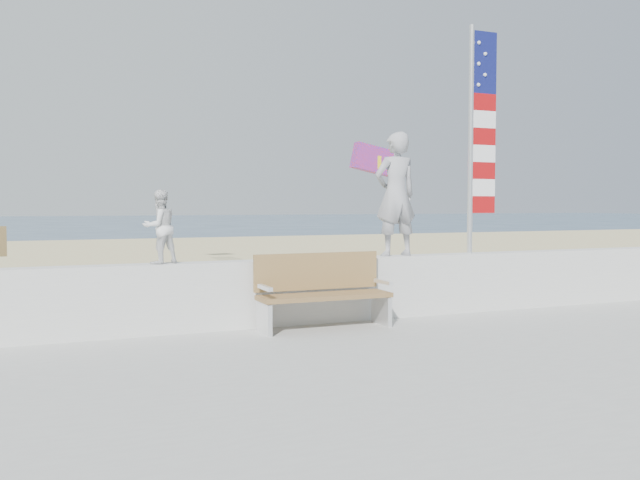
# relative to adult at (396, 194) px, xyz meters

# --- Properties ---
(ground) EXTENTS (220.00, 220.00, 0.00)m
(ground) POSITION_rel_adult_xyz_m (-1.49, -2.00, -1.99)
(ground) COLOR #324B65
(ground) RESTS_ON ground
(sand) EXTENTS (90.00, 40.00, 0.08)m
(sand) POSITION_rel_adult_xyz_m (-1.49, 7.00, -1.95)
(sand) COLOR beige
(sand) RESTS_ON ground
(seawall) EXTENTS (30.00, 0.35, 0.90)m
(seawall) POSITION_rel_adult_xyz_m (-1.49, 0.00, -1.36)
(seawall) COLOR silver
(seawall) RESTS_ON boardwalk
(adult) EXTENTS (0.67, 0.45, 1.82)m
(adult) POSITION_rel_adult_xyz_m (0.00, 0.00, 0.00)
(adult) COLOR #9B9BA1
(adult) RESTS_ON seawall
(child) EXTENTS (0.56, 0.50, 0.95)m
(child) POSITION_rel_adult_xyz_m (-3.44, 0.00, -0.44)
(child) COLOR white
(child) RESTS_ON seawall
(bench) EXTENTS (1.80, 0.57, 1.00)m
(bench) POSITION_rel_adult_xyz_m (-1.37, -0.45, -1.30)
(bench) COLOR olive
(bench) RESTS_ON boardwalk
(flag) EXTENTS (0.50, 0.08, 3.50)m
(flag) POSITION_rel_adult_xyz_m (1.44, -0.00, 1.00)
(flag) COLOR silver
(flag) RESTS_ON seawall
(parafoil_kite) EXTENTS (0.90, 0.29, 0.61)m
(parafoil_kite) POSITION_rel_adult_xyz_m (0.67, 1.90, 0.63)
(parafoil_kite) COLOR #F9321B
(parafoil_kite) RESTS_ON ground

